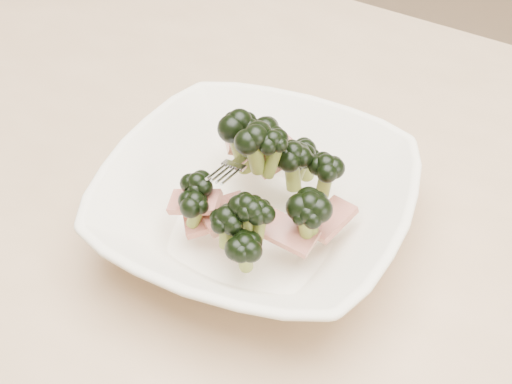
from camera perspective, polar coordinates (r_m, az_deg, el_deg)
dining_table at (r=0.75m, az=4.69°, el=-7.65°), size 1.20×0.80×0.75m
broccoli_dish at (r=0.63m, az=0.09°, el=-0.74°), size 0.31×0.31×0.12m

